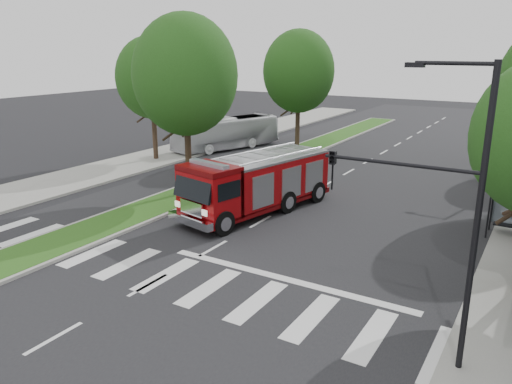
% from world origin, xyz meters
% --- Properties ---
extents(ground, '(140.00, 140.00, 0.00)m').
position_xyz_m(ground, '(0.00, 0.00, 0.00)').
color(ground, black).
rests_on(ground, ground).
extents(sidewalk_left, '(5.00, 80.00, 0.15)m').
position_xyz_m(sidewalk_left, '(-14.50, 10.00, 0.07)').
color(sidewalk_left, gray).
rests_on(sidewalk_left, ground).
extents(median, '(3.00, 50.00, 0.15)m').
position_xyz_m(median, '(-6.00, 18.00, 0.08)').
color(median, gray).
rests_on(median, ground).
extents(tree_median_near, '(5.80, 5.80, 10.16)m').
position_xyz_m(tree_median_near, '(-6.00, 6.00, 6.81)').
color(tree_median_near, black).
rests_on(tree_median_near, ground).
extents(tree_median_far, '(5.60, 5.60, 9.72)m').
position_xyz_m(tree_median_far, '(-6.00, 20.00, 6.49)').
color(tree_median_far, black).
rests_on(tree_median_far, ground).
extents(tree_left_mid, '(5.20, 5.20, 9.16)m').
position_xyz_m(tree_left_mid, '(-14.00, 12.00, 6.16)').
color(tree_left_mid, black).
rests_on(tree_left_mid, ground).
extents(streetlight_right_near, '(4.08, 0.22, 8.00)m').
position_xyz_m(streetlight_right_near, '(9.61, -3.50, 4.67)').
color(streetlight_right_near, black).
rests_on(streetlight_right_near, ground).
extents(fire_engine, '(4.64, 9.58, 3.19)m').
position_xyz_m(fire_engine, '(-0.96, 5.27, 1.53)').
color(fire_engine, '#530406').
rests_on(fire_engine, ground).
extents(city_bus, '(5.33, 10.08, 2.75)m').
position_xyz_m(city_bus, '(-11.91, 18.54, 1.37)').
color(city_bus, silver).
rests_on(city_bus, ground).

